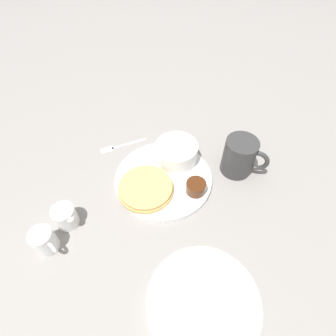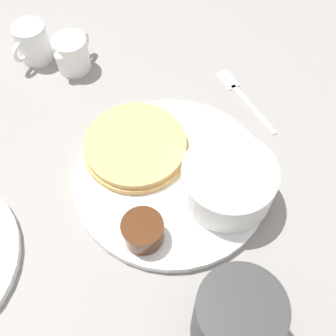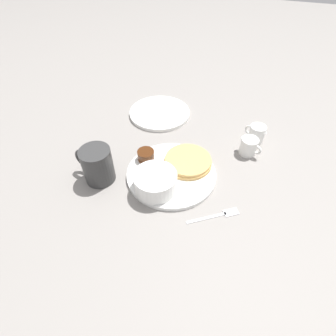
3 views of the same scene
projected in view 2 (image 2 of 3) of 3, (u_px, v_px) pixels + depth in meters
name	position (u px, v px, depth m)	size (l,w,h in m)	color
ground_plane	(171.00, 179.00, 0.53)	(4.00, 4.00, 0.00)	gray
plate	(171.00, 177.00, 0.53)	(0.24, 0.24, 0.01)	white
pancake_stack	(136.00, 146.00, 0.54)	(0.13, 0.13, 0.02)	tan
bowl	(228.00, 181.00, 0.49)	(0.11, 0.11, 0.05)	white
syrup_cup	(143.00, 231.00, 0.47)	(0.05, 0.05, 0.03)	#47230F
butter_ramekin	(239.00, 200.00, 0.48)	(0.05, 0.05, 0.05)	white
coffee_mug	(235.00, 324.00, 0.39)	(0.08, 0.11, 0.10)	#333333
creamer_pitcher_near	(72.00, 53.00, 0.62)	(0.05, 0.07, 0.05)	white
creamer_pitcher_far	(32.00, 42.00, 0.62)	(0.05, 0.07, 0.06)	white
fork	(240.00, 93.00, 0.61)	(0.08, 0.12, 0.00)	silver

